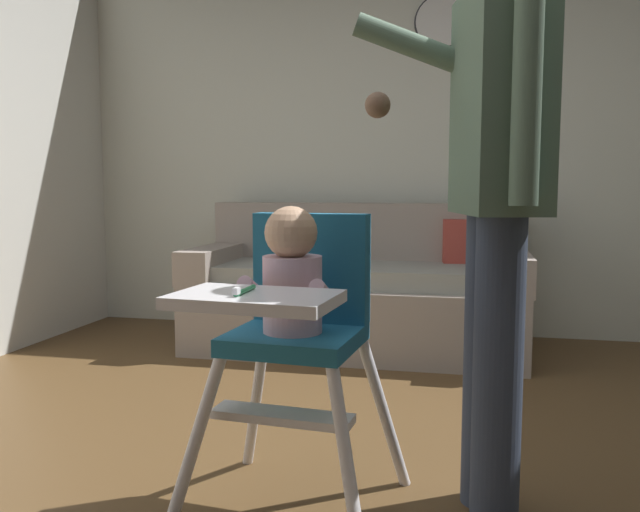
# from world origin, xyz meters

# --- Properties ---
(wall_far) EXTENTS (5.25, 0.06, 2.76)m
(wall_far) POSITION_xyz_m (0.00, 2.46, 1.38)
(wall_far) COLOR silver
(wall_far) RESTS_ON ground
(couch) EXTENTS (1.95, 0.86, 0.86)m
(couch) POSITION_xyz_m (-0.26, 1.94, 0.33)
(couch) COLOR gray
(couch) RESTS_ON ground
(high_chair) EXTENTS (0.66, 0.76, 0.92)m
(high_chair) POSITION_xyz_m (-0.12, -0.11, 0.63)
(high_chair) COLOR white
(high_chair) RESTS_ON ground
(adult_standing) EXTENTS (0.59, 0.50, 1.70)m
(adult_standing) POSITION_xyz_m (0.44, 0.02, 0.97)
(adult_standing) COLOR #364157
(adult_standing) RESTS_ON ground
(wall_clock) EXTENTS (0.34, 0.04, 0.34)m
(wall_clock) POSITION_xyz_m (0.18, 2.42, 2.00)
(wall_clock) COLOR white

